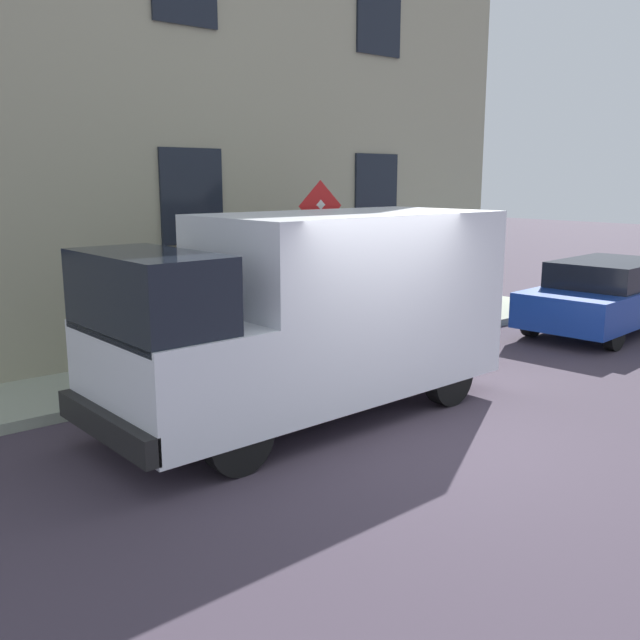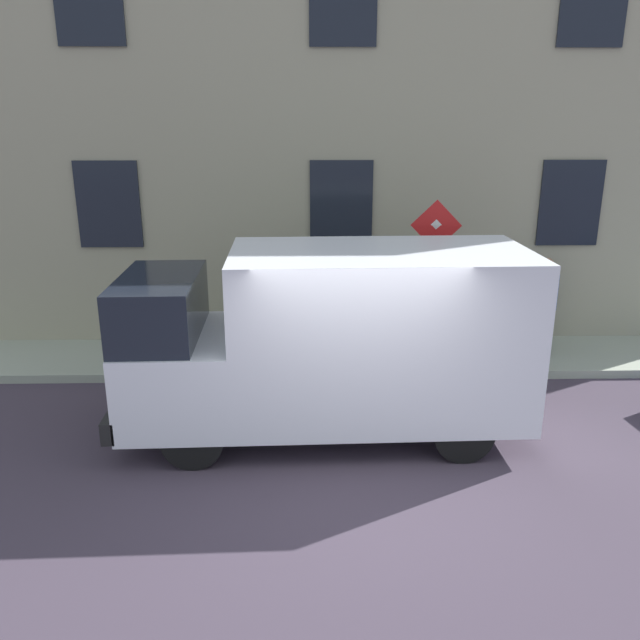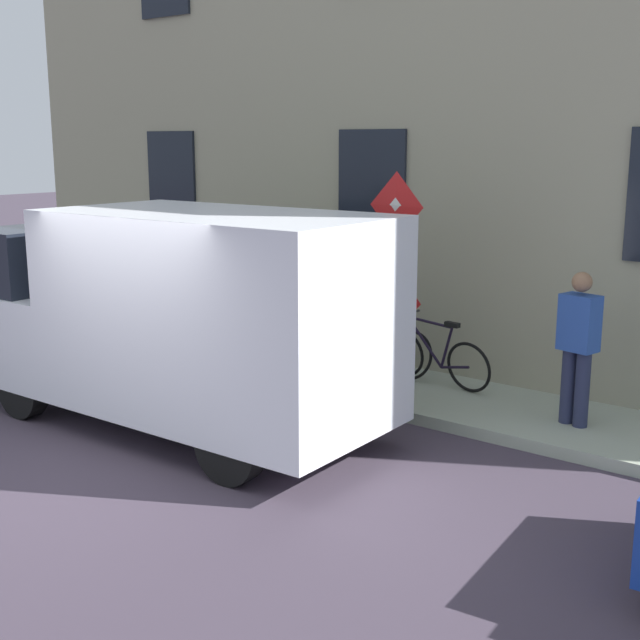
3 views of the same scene
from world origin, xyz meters
The scene contains 10 objects.
ground_plane centered at (0.00, 0.00, 0.00)m, with size 80.00×80.00×0.00m, color #3F3643.
sidewalk_slab centered at (3.69, 0.00, 0.07)m, with size 1.74×16.79×0.14m, color #9BA48F.
building_facade centered at (4.90, 0.00, 4.13)m, with size 0.75×14.79×8.25m.
sign_post_stacked centered at (3.02, -1.39, 1.78)m, with size 0.17×0.56×2.63m.
delivery_van centered at (1.12, 0.28, 1.33)m, with size 2.14×5.38×2.50m.
bicycle_black centered at (4.01, -1.39, 0.51)m, with size 0.47×1.71×0.89m.
bicycle_blue centered at (4.00, -0.48, 0.51)m, with size 0.46×1.71×0.89m.
bicycle_purple centered at (4.01, 0.43, 0.51)m, with size 0.46×1.71×0.89m.
pedestrian centered at (3.59, -3.41, 1.07)m, with size 0.34×0.45×1.72m.
litter_bin centered at (3.17, 1.12, 0.59)m, with size 0.44×0.44×0.90m, color #2D5133.
Camera 2 is at (-6.81, 0.63, 4.11)m, focal length 35.99 mm.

